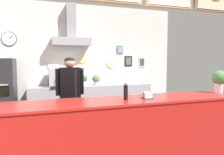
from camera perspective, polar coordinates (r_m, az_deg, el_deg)
back_wall_assembly at (r=5.57m, az=-7.92°, el=5.39°), size 5.27×2.91×3.07m
service_counter at (r=3.01m, az=2.62°, el=-15.85°), size 4.23×0.67×1.04m
back_prep_counter at (r=5.50m, az=-5.51°, el=-6.93°), size 3.14×0.61×0.93m
pizza_oven at (r=5.24m, az=-28.43°, el=-4.18°), size 0.62×0.73×1.72m
shop_worker at (r=4.04m, az=-11.50°, el=-5.07°), size 0.53×0.23×1.63m
espresso_machine at (r=5.26m, az=-13.84°, el=-0.00°), size 0.59×0.55×0.44m
potted_rosemary at (r=5.39m, az=-7.82°, el=-0.55°), size 0.19×0.19×0.25m
potted_basil at (r=5.44m, az=-4.39°, el=-0.46°), size 0.22×0.22×0.26m
pepper_grinder at (r=2.82m, az=3.82°, el=-3.77°), size 0.06×0.06×0.25m
basil_vase at (r=3.83m, az=27.51°, el=-0.63°), size 0.24×0.24×0.37m
napkin_holder at (r=2.97m, az=9.70°, el=-4.98°), size 0.13×0.13×0.10m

